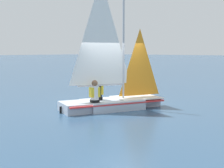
{
  "coord_description": "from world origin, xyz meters",
  "views": [
    {
      "loc": [
        -7.88,
        8.68,
        2.21
      ],
      "look_at": [
        0.0,
        0.0,
        0.95
      ],
      "focal_mm": 50.0,
      "sensor_mm": 36.0,
      "label": 1
    }
  ],
  "objects": [
    {
      "name": "ground_plane",
      "position": [
        0.0,
        0.0,
        0.0
      ],
      "size": [
        260.0,
        260.0,
        0.0
      ],
      "primitive_type": "plane",
      "color": "#2D4C6B"
    },
    {
      "name": "sailor_crew",
      "position": [
        0.02,
        0.9,
        0.62
      ],
      "size": [
        0.39,
        0.41,
        1.16
      ],
      "rotation": [
        0.0,
        0.0,
        4.33
      ],
      "color": "black",
      "rests_on": "ground_plane"
    },
    {
      "name": "sailor_helm",
      "position": [
        0.38,
        0.37,
        0.63
      ],
      "size": [
        0.39,
        0.41,
        1.16
      ],
      "rotation": [
        0.0,
        0.0,
        4.33
      ],
      "color": "black",
      "rests_on": "ground_plane"
    },
    {
      "name": "sailboat_main",
      "position": [
        0.01,
        0.01,
        0.68
      ],
      "size": [
        2.75,
        4.09,
        4.95
      ],
      "rotation": [
        0.0,
        0.0,
        4.33
      ],
      "color": "#B2BCCC",
      "rests_on": "ground_plane"
    }
  ]
}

